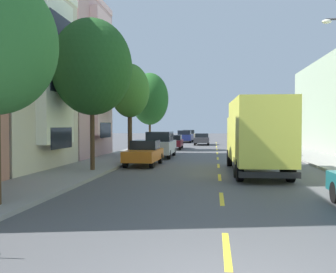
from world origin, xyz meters
name	(u,v)px	position (x,y,z in m)	size (l,w,h in m)	color
ground_plane	(217,151)	(0.00, 30.00, 0.00)	(160.00, 160.00, 0.00)	#4C4C4F
sidewalk_left	(139,151)	(-7.10, 28.00, 0.07)	(3.20, 120.00, 0.14)	gray
sidewalk_right	(300,152)	(7.10, 28.00, 0.07)	(3.20, 120.00, 0.14)	gray
lane_centerline_dashes	(217,156)	(0.00, 24.50, 0.00)	(0.14, 47.20, 0.01)	yellow
townhouse_third_rose	(34,81)	(-13.66, 21.14, 5.73)	(10.73, 7.63, 11.87)	#CC9E9E
street_tree_second	(92,67)	(-6.40, 13.06, 5.34)	(4.05, 4.05, 7.64)	#47331E
street_tree_third	(130,91)	(-6.40, 21.47, 4.92)	(2.87, 2.87, 6.77)	#47331E
street_tree_farthest	(150,99)	(-6.40, 29.88, 4.94)	(3.58, 3.58, 7.29)	#47331E
delivery_box_truck	(256,133)	(1.81, 13.52, 2.02)	(2.63, 8.19, 3.61)	#D8D84C
parked_pickup_navy	(185,137)	(-4.38, 47.39, 0.83)	(2.09, 5.33, 1.73)	navy
parked_suv_silver	(160,144)	(-4.30, 22.44, 0.99)	(1.96, 4.80, 1.93)	#B2B5BA
parked_pickup_sky	(243,135)	(4.34, 55.18, 0.83)	(2.07, 5.32, 1.73)	#7A9EC6
parked_pickup_champagne	(189,136)	(-4.25, 53.50, 0.83)	(2.08, 5.33, 1.73)	tan
parked_wagon_red	(259,141)	(4.37, 34.36, 0.80)	(1.83, 4.70, 1.50)	#AD1E1E
parked_hatchback_orange	(144,153)	(-4.42, 16.69, 0.76)	(1.84, 4.04, 1.50)	orange
parked_sedan_burgundy	(173,142)	(-4.42, 32.52, 0.75)	(1.91, 4.54, 1.43)	maroon
parked_sedan_forest	(274,147)	(4.38, 24.66, 0.75)	(1.86, 4.52, 1.43)	#194C28
moving_charcoal_sedan	(202,139)	(-1.80, 41.07, 0.75)	(1.80, 4.50, 1.43)	#333338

